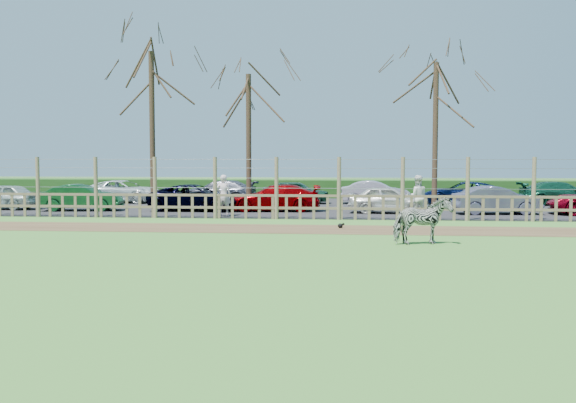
# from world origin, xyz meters

# --- Properties ---
(ground) EXTENTS (120.00, 120.00, 0.00)m
(ground) POSITION_xyz_m (0.00, 0.00, 0.00)
(ground) COLOR #6BA340
(ground) RESTS_ON ground
(dirt_strip) EXTENTS (34.00, 2.80, 0.01)m
(dirt_strip) POSITION_xyz_m (0.00, 4.50, 0.01)
(dirt_strip) COLOR brown
(dirt_strip) RESTS_ON ground
(asphalt) EXTENTS (44.00, 13.00, 0.04)m
(asphalt) POSITION_xyz_m (0.00, 14.50, 0.02)
(asphalt) COLOR #232326
(asphalt) RESTS_ON ground
(hedge) EXTENTS (46.00, 2.00, 1.10)m
(hedge) POSITION_xyz_m (0.00, 21.50, 0.55)
(hedge) COLOR #1E4716
(hedge) RESTS_ON ground
(fence) EXTENTS (30.16, 0.16, 2.50)m
(fence) POSITION_xyz_m (0.00, 8.00, 0.80)
(fence) COLOR brown
(fence) RESTS_ON ground
(tree_left) EXTENTS (4.80, 4.80, 7.88)m
(tree_left) POSITION_xyz_m (-6.50, 12.50, 5.62)
(tree_left) COLOR #3D2B1E
(tree_left) RESTS_ON ground
(tree_mid) EXTENTS (4.80, 4.80, 6.83)m
(tree_mid) POSITION_xyz_m (-2.00, 13.50, 4.87)
(tree_mid) COLOR #3D2B1E
(tree_mid) RESTS_ON ground
(tree_right) EXTENTS (4.80, 4.80, 7.35)m
(tree_right) POSITION_xyz_m (7.00, 14.00, 5.24)
(tree_right) COLOR #3D2B1E
(tree_right) RESTS_ON ground
(zebra) EXTENTS (1.77, 1.21, 1.36)m
(zebra) POSITION_xyz_m (4.99, 0.95, 0.68)
(zebra) COLOR gray
(zebra) RESTS_ON ground
(visitor_a) EXTENTS (0.66, 0.46, 1.72)m
(visitor_a) POSITION_xyz_m (-2.31, 8.77, 0.90)
(visitor_a) COLOR beige
(visitor_a) RESTS_ON asphalt
(visitor_b) EXTENTS (0.90, 0.73, 1.72)m
(visitor_b) POSITION_xyz_m (5.62, 8.50, 0.90)
(visitor_b) COLOR silver
(visitor_b) RESTS_ON asphalt
(crow) EXTENTS (0.24, 0.17, 0.19)m
(crow) POSITION_xyz_m (2.62, 4.93, 0.09)
(crow) COLOR black
(crow) RESTS_ON ground
(car_0) EXTENTS (3.54, 1.45, 1.20)m
(car_0) POSITION_xyz_m (-13.39, 11.10, 0.64)
(car_0) COLOR #ABBCB2
(car_0) RESTS_ON asphalt
(car_1) EXTENTS (3.78, 1.74, 1.20)m
(car_1) POSITION_xyz_m (-9.32, 10.74, 0.64)
(car_1) COLOR #114B21
(car_1) RESTS_ON asphalt
(car_2) EXTENTS (4.37, 2.12, 1.20)m
(car_2) POSITION_xyz_m (-4.09, 11.21, 0.64)
(car_2) COLOR black
(car_2) RESTS_ON asphalt
(car_3) EXTENTS (4.25, 1.99, 1.20)m
(car_3) POSITION_xyz_m (-0.47, 11.34, 0.64)
(car_3) COLOR #890104
(car_3) RESTS_ON asphalt
(car_4) EXTENTS (3.64, 1.74, 1.20)m
(car_4) POSITION_xyz_m (4.62, 10.74, 0.64)
(car_4) COLOR silver
(car_4) RESTS_ON asphalt
(car_5) EXTENTS (3.76, 1.65, 1.20)m
(car_5) POSITION_xyz_m (9.23, 10.77, 0.64)
(car_5) COLOR #56566F
(car_5) RESTS_ON asphalt
(car_8) EXTENTS (4.55, 2.55, 1.20)m
(car_8) POSITION_xyz_m (-9.25, 16.03, 0.64)
(car_8) COLOR silver
(car_8) RESTS_ON asphalt
(car_9) EXTENTS (4.25, 1.99, 1.20)m
(car_9) POSITION_xyz_m (-4.10, 16.29, 0.64)
(car_9) COLOR #515362
(car_9) RESTS_ON asphalt
(car_10) EXTENTS (3.59, 1.60, 1.20)m
(car_10) POSITION_xyz_m (0.09, 16.30, 0.64)
(car_10) COLOR #194C33
(car_10) RESTS_ON asphalt
(car_11) EXTENTS (3.68, 1.39, 1.20)m
(car_11) POSITION_xyz_m (4.27, 16.35, 0.64)
(car_11) COLOR #BFB0C7
(car_11) RESTS_ON asphalt
(car_12) EXTENTS (4.54, 2.55, 1.20)m
(car_12) POSITION_xyz_m (8.69, 15.81, 0.64)
(car_12) COLOR #07143D
(car_12) RESTS_ON asphalt
(car_13) EXTENTS (4.14, 1.70, 1.20)m
(car_13) POSITION_xyz_m (13.64, 16.31, 0.64)
(car_13) COLOR #145036
(car_13) RESTS_ON asphalt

